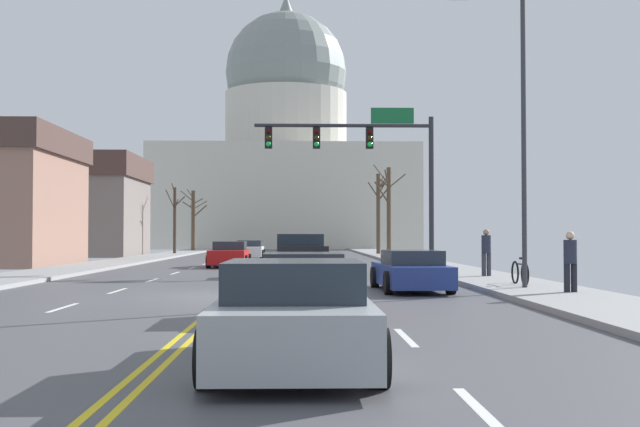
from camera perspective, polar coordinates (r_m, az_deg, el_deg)
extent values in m
cube|color=#4B4B50|center=(20.99, -6.47, -6.11)|extent=(14.00, 180.00, 0.06)
cube|color=yellow|center=(21.00, -6.80, -6.02)|extent=(0.10, 176.40, 0.00)
cube|color=yellow|center=(20.97, -6.14, -6.03)|extent=(0.10, 176.40, 0.00)
cube|color=silver|center=(7.52, 11.85, -14.09)|extent=(0.12, 2.20, 0.00)
cube|color=silver|center=(12.56, 6.31, -9.03)|extent=(0.12, 2.20, 0.00)
cube|color=silver|center=(17.70, 4.02, -6.86)|extent=(0.12, 2.20, 0.00)
cube|color=silver|center=(22.86, 2.77, -5.67)|extent=(0.12, 2.20, 0.00)
cube|color=silver|center=(28.04, 1.98, -4.91)|extent=(0.12, 2.20, 0.00)
cube|color=silver|center=(33.22, 1.44, -4.39)|extent=(0.12, 2.20, 0.00)
cube|color=silver|center=(38.41, 1.05, -4.01)|extent=(0.12, 2.20, 0.00)
cube|color=silver|center=(43.60, 0.75, -3.71)|extent=(0.12, 2.20, 0.00)
cube|color=silver|center=(48.80, 0.51, -3.49)|extent=(0.12, 2.20, 0.00)
cube|color=silver|center=(53.99, 0.32, -3.30)|extent=(0.12, 2.20, 0.00)
cube|color=silver|center=(59.19, 0.17, -3.15)|extent=(0.12, 2.20, 0.00)
cube|color=silver|center=(64.38, 0.04, -3.02)|extent=(0.12, 2.20, 0.00)
cube|color=silver|center=(69.58, -0.08, -2.91)|extent=(0.12, 2.20, 0.00)
cube|color=silver|center=(74.78, -0.17, -2.82)|extent=(0.12, 2.20, 0.00)
cube|color=silver|center=(79.98, -0.26, -2.74)|extent=(0.12, 2.20, 0.00)
cube|color=silver|center=(85.17, -0.33, -2.67)|extent=(0.12, 2.20, 0.00)
cube|color=silver|center=(18.40, -18.38, -6.58)|extent=(0.12, 2.20, 0.00)
cube|color=silver|center=(23.41, -14.66, -5.52)|extent=(0.12, 2.20, 0.00)
cube|color=silver|center=(28.49, -12.26, -4.82)|extent=(0.12, 2.20, 0.00)
cube|color=silver|center=(33.61, -10.60, -4.33)|extent=(0.12, 2.20, 0.00)
cube|color=silver|center=(38.74, -9.37, -3.96)|extent=(0.12, 2.20, 0.00)
cube|color=silver|center=(43.90, -8.44, -3.68)|extent=(0.12, 2.20, 0.00)
cube|color=silver|center=(49.06, -7.70, -3.46)|extent=(0.12, 2.20, 0.00)
cube|color=silver|center=(54.23, -7.10, -3.28)|extent=(0.12, 2.20, 0.00)
cube|color=silver|center=(59.40, -6.61, -3.13)|extent=(0.12, 2.20, 0.00)
cube|color=silver|center=(64.58, -6.19, -3.01)|extent=(0.12, 2.20, 0.00)
cube|color=silver|center=(69.76, -5.84, -2.90)|extent=(0.12, 2.20, 0.00)
cube|color=silver|center=(74.95, -5.54, -2.81)|extent=(0.12, 2.20, 0.00)
cube|color=silver|center=(80.14, -5.27, -2.73)|extent=(0.12, 2.20, 0.00)
cube|color=silver|center=(85.32, -5.04, -2.66)|extent=(0.12, 2.20, 0.00)
cube|color=gray|center=(21.94, 16.35, -5.60)|extent=(3.00, 180.00, 0.14)
cylinder|color=#28282D|center=(34.48, 8.19, 1.53)|extent=(0.22, 0.22, 6.70)
cylinder|color=#28282D|center=(34.33, 1.70, 6.48)|extent=(7.80, 0.16, 0.16)
cube|color=black|center=(34.34, 3.66, 5.54)|extent=(0.32, 0.28, 0.92)
sphere|color=#330504|center=(34.22, 3.69, 6.04)|extent=(0.22, 0.22, 0.22)
sphere|color=#332B05|center=(34.18, 3.69, 5.57)|extent=(0.22, 0.22, 0.22)
sphere|color=#19CC47|center=(34.15, 3.69, 5.11)|extent=(0.22, 0.22, 0.22)
cube|color=black|center=(34.21, -0.26, 5.56)|extent=(0.32, 0.28, 0.92)
sphere|color=#330504|center=(34.09, -0.26, 6.06)|extent=(0.22, 0.22, 0.22)
sphere|color=#332B05|center=(34.06, -0.26, 5.60)|extent=(0.22, 0.22, 0.22)
sphere|color=#19CC47|center=(34.02, -0.26, 5.13)|extent=(0.22, 0.22, 0.22)
cube|color=black|center=(34.24, -3.80, 5.56)|extent=(0.32, 0.28, 0.92)
sphere|color=#330504|center=(34.11, -3.81, 6.06)|extent=(0.22, 0.22, 0.22)
sphere|color=#332B05|center=(34.08, -3.82, 5.59)|extent=(0.22, 0.22, 0.22)
sphere|color=#19CC47|center=(34.04, -3.82, 5.13)|extent=(0.22, 0.22, 0.22)
cube|color=#146033|center=(34.61, 5.34, 7.18)|extent=(1.90, 0.06, 0.70)
cylinder|color=#333338|center=(22.95, 14.76, 5.43)|extent=(0.14, 0.14, 8.55)
cube|color=beige|center=(97.43, -2.53, 1.02)|extent=(31.09, 23.01, 12.05)
cylinder|color=beige|center=(98.35, -2.52, 6.68)|extent=(15.28, 15.28, 7.39)
sphere|color=gray|center=(99.46, -2.52, 10.31)|extent=(15.22, 15.22, 15.22)
cone|color=gray|center=(101.64, -2.51, 15.17)|extent=(1.80, 1.80, 2.40)
cube|color=black|center=(29.58, -1.45, -3.54)|extent=(2.12, 5.76, 0.80)
cube|color=#1E2833|center=(30.36, -1.50, -2.13)|extent=(1.84, 2.00, 0.64)
cube|color=black|center=(26.78, -1.25, -2.66)|extent=(1.78, 0.16, 0.22)
cylinder|color=black|center=(31.28, -3.33, -3.83)|extent=(0.31, 0.81, 0.80)
cylinder|color=black|center=(31.34, 0.21, -3.83)|extent=(0.31, 0.81, 0.80)
cylinder|color=black|center=(27.86, -3.33, -4.11)|extent=(0.31, 0.81, 0.80)
cylinder|color=black|center=(27.93, 0.65, -4.11)|extent=(0.31, 0.81, 0.80)
cube|color=navy|center=(22.86, 6.67, -4.49)|extent=(1.88, 4.65, 0.61)
cube|color=#232D38|center=(22.60, 6.77, -3.22)|extent=(1.59, 2.20, 0.42)
cylinder|color=black|center=(24.15, 4.05, -4.69)|extent=(0.24, 0.65, 0.64)
cylinder|color=black|center=(24.43, 8.08, -4.64)|extent=(0.24, 0.65, 0.64)
cylinder|color=black|center=(21.33, 5.04, -5.10)|extent=(0.24, 0.65, 0.64)
cylinder|color=black|center=(21.65, 9.59, -5.03)|extent=(0.24, 0.65, 0.64)
cube|color=#B71414|center=(15.99, -1.35, -5.70)|extent=(1.84, 4.26, 0.65)
cube|color=#232D38|center=(15.56, -1.31, -3.76)|extent=(1.58, 2.07, 0.46)
cylinder|color=black|center=(17.31, -4.36, -5.93)|extent=(0.23, 0.64, 0.64)
cylinder|color=black|center=(17.34, 1.46, -5.92)|extent=(0.23, 0.64, 0.64)
cylinder|color=black|center=(14.70, -4.66, -6.70)|extent=(0.23, 0.64, 0.64)
cylinder|color=black|center=(14.74, 2.19, -6.69)|extent=(0.23, 0.64, 0.64)
cube|color=#9EA3A8|center=(9.70, -1.94, -8.25)|extent=(1.83, 4.32, 0.70)
cube|color=#232D38|center=(9.46, -1.95, -4.89)|extent=(1.61, 2.01, 0.47)
cylinder|color=black|center=(11.09, -6.67, -8.38)|extent=(0.22, 0.64, 0.64)
cylinder|color=black|center=(11.08, 2.91, -8.39)|extent=(0.22, 0.64, 0.64)
cylinder|color=black|center=(8.46, -8.35, -10.51)|extent=(0.22, 0.64, 0.64)
cylinder|color=black|center=(8.44, 4.32, -10.55)|extent=(0.22, 0.64, 0.64)
cube|color=#B71414|center=(39.63, -6.68, -3.19)|extent=(1.80, 4.33, 0.70)
cube|color=#232D38|center=(39.93, -6.63, -2.36)|extent=(1.58, 1.88, 0.43)
cylinder|color=black|center=(38.22, -5.52, -3.53)|extent=(0.22, 0.64, 0.64)
cylinder|color=black|center=(38.39, -8.20, -3.52)|extent=(0.22, 0.64, 0.64)
cylinder|color=black|center=(40.90, -5.25, -3.41)|extent=(0.22, 0.64, 0.64)
cylinder|color=black|center=(41.06, -7.76, -3.39)|extent=(0.22, 0.64, 0.64)
cube|color=silver|center=(53.35, -5.21, -2.79)|extent=(1.86, 4.32, 0.66)
cube|color=#232D38|center=(53.76, -5.18, -2.20)|extent=(1.62, 2.05, 0.43)
cylinder|color=black|center=(51.97, -4.29, -3.02)|extent=(0.22, 0.64, 0.64)
cylinder|color=black|center=(52.08, -6.30, -3.01)|extent=(0.22, 0.64, 0.64)
cylinder|color=black|center=(54.64, -4.17, -2.94)|extent=(0.22, 0.64, 0.64)
cylinder|color=black|center=(54.75, -6.08, -2.94)|extent=(0.22, 0.64, 0.64)
cube|color=slate|center=(62.23, -18.01, -0.31)|extent=(10.58, 9.73, 5.85)
cube|color=#47332D|center=(62.43, -17.98, 3.19)|extent=(11.00, 10.12, 1.77)
cylinder|color=#4C3D2D|center=(55.92, 5.09, 0.16)|extent=(0.31, 0.31, 6.35)
cylinder|color=#4C3D2D|center=(56.54, 5.05, 1.51)|extent=(0.17, 1.20, 0.89)
cylinder|color=#4C3D2D|center=(55.53, 4.95, 2.52)|extent=(0.50, 1.08, 1.32)
cylinder|color=#4C3D2D|center=(56.14, 4.70, 2.30)|extent=(0.80, 0.44, 0.73)
cylinder|color=#4C3D2D|center=(55.89, 4.52, 2.86)|extent=(1.18, 0.29, 1.47)
cylinder|color=#4C3D2D|center=(56.13, 5.69, 2.40)|extent=(1.26, 0.16, 1.06)
cylinder|color=#4C3D2D|center=(56.49, 5.17, 1.69)|extent=(0.37, 1.05, 0.80)
cylinder|color=#4C3D2D|center=(55.99, 4.57, 1.53)|extent=(1.10, 0.27, 1.65)
cylinder|color=#4C3D2D|center=(74.32, -9.30, -0.51)|extent=(0.38, 0.38, 5.68)
cylinder|color=#4C3D2D|center=(74.60, -9.68, 0.59)|extent=(1.14, 0.47, 0.78)
cylinder|color=#4C3D2D|center=(74.02, -8.82, 0.18)|extent=(1.42, 0.60, 1.20)
cylinder|color=#4C3D2D|center=(74.73, -8.81, 0.62)|extent=(1.24, 1.00, 0.84)
cylinder|color=#4C3D2D|center=(74.25, -9.53, 1.44)|extent=(0.65, 0.49, 0.90)
cylinder|color=#4C3D2D|center=(73.97, -9.42, 0.35)|extent=(0.30, 0.85, 0.78)
cylinder|color=#4C3D2D|center=(74.19, -8.96, 0.91)|extent=(0.98, 0.34, 0.56)
cylinder|color=#4C3D2D|center=(74.53, -9.75, 1.26)|extent=(1.27, 0.21, 1.08)
cylinder|color=#4C3D2D|center=(61.24, 4.31, -0.01)|extent=(0.32, 0.32, 6.31)
cylinder|color=#4C3D2D|center=(60.97, 3.94, 1.74)|extent=(0.97, 0.74, 1.24)
cylinder|color=#4C3D2D|center=(61.06, 4.67, 2.34)|extent=(0.80, 0.78, 0.98)
cylinder|color=#4C3D2D|center=(61.65, 4.62, 1.94)|extent=(0.87, 0.69, 1.15)
cylinder|color=#4C3D2D|center=(62.10, 4.51, 2.41)|extent=(0.72, 1.52, 0.98)
cylinder|color=#4C3D2D|center=(61.21, 4.65, 1.38)|extent=(0.83, 0.40, 0.99)
cylinder|color=#4C3D2D|center=(61.68, 4.55, 2.03)|extent=(0.71, 0.76, 0.64)
cylinder|color=#4C3D2D|center=(61.78, 4.79, 2.44)|extent=(1.19, 0.79, 1.35)
cylinder|color=#423328|center=(63.76, -10.64, -0.49)|extent=(0.26, 0.26, 5.32)
cylinder|color=#423328|center=(63.26, -10.95, 1.01)|extent=(0.62, 1.28, 1.56)
cylinder|color=#423328|center=(64.70, -10.73, 1.84)|extent=(0.62, 1.70, 0.94)
cylinder|color=#423328|center=(63.63, -10.26, 0.90)|extent=(0.94, 0.31, 0.84)
cylinder|color=#423328|center=(63.41, -10.52, 0.65)|extent=(0.46, 0.81, 0.84)
cylinder|color=#33333D|center=(28.79, 11.95, -3.66)|extent=(0.16, 0.16, 0.86)
cylinder|color=#33333D|center=(28.84, 12.32, -3.65)|extent=(0.16, 0.16, 0.86)
cylinder|color=#232838|center=(28.80, 12.13, -2.23)|extent=(0.34, 0.34, 0.66)
sphere|color=#A37F66|center=(28.80, 12.12, -1.35)|extent=(0.22, 0.22, 0.22)
cylinder|color=black|center=(21.27, 17.70, -4.47)|extent=(0.16, 0.16, 0.79)
cylinder|color=black|center=(21.33, 18.18, -4.46)|extent=(0.16, 0.16, 0.79)
cylinder|color=#232838|center=(21.27, 17.93, -2.69)|extent=(0.34, 0.34, 0.62)
sphere|color=#D6B28E|center=(21.27, 17.92, -1.56)|extent=(0.22, 0.22, 0.22)
torus|color=black|center=(24.68, 14.16, -4.23)|extent=(0.06, 0.72, 0.72)
torus|color=black|center=(23.67, 14.84, -4.34)|extent=(0.06, 0.72, 0.72)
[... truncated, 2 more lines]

